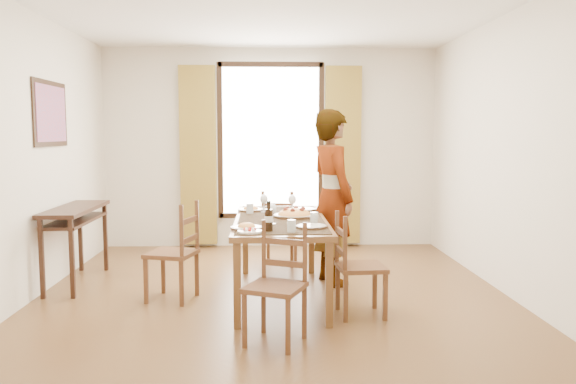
{
  "coord_description": "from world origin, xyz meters",
  "views": [
    {
      "loc": [
        -0.06,
        -5.19,
        1.55
      ],
      "look_at": [
        0.14,
        0.08,
        1.0
      ],
      "focal_mm": 35.0,
      "sensor_mm": 36.0,
      "label": 1
    }
  ],
  "objects_px": {
    "dining_table": "(280,225)",
    "pasta_platter": "(294,212)",
    "man": "(332,197)",
    "console_table": "(75,218)"
  },
  "relations": [
    {
      "from": "dining_table",
      "to": "pasta_platter",
      "type": "xyz_separation_m",
      "value": [
        0.13,
        0.06,
        0.12
      ]
    },
    {
      "from": "man",
      "to": "console_table",
      "type": "bearing_deg",
      "value": 68.65
    },
    {
      "from": "dining_table",
      "to": "man",
      "type": "bearing_deg",
      "value": 40.95
    },
    {
      "from": "console_table",
      "to": "man",
      "type": "height_order",
      "value": "man"
    },
    {
      "from": "dining_table",
      "to": "pasta_platter",
      "type": "distance_m",
      "value": 0.19
    },
    {
      "from": "dining_table",
      "to": "console_table",
      "type": "bearing_deg",
      "value": 165.35
    },
    {
      "from": "dining_table",
      "to": "man",
      "type": "relative_size",
      "value": 1.05
    },
    {
      "from": "console_table",
      "to": "pasta_platter",
      "type": "height_order",
      "value": "pasta_platter"
    },
    {
      "from": "console_table",
      "to": "man",
      "type": "relative_size",
      "value": 0.67
    },
    {
      "from": "man",
      "to": "pasta_platter",
      "type": "distance_m",
      "value": 0.59
    }
  ]
}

